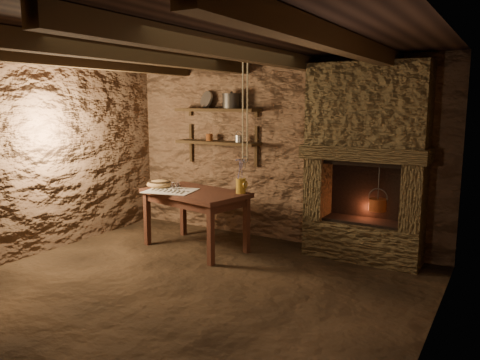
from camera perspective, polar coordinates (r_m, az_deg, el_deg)
The scene contains 24 objects.
floor at distance 4.89m, azimuth -6.26°, elevation -12.89°, with size 4.50×4.50×0.00m, color black.
back_wall at distance 6.27m, azimuth 4.57°, elevation 3.44°, with size 4.50×0.04×2.40m, color #473021.
left_wall at distance 6.18m, azimuth -23.43°, elevation 2.61°, with size 0.04×4.00×2.40m, color #473021.
right_wall at distance 3.69m, azimuth 22.58°, elevation -1.45°, with size 0.04×4.00×2.40m, color #473021.
ceiling at distance 4.56m, azimuth -6.83°, elevation 16.29°, with size 4.50×4.00×0.04m, color black.
beam_far_left at distance 5.58m, azimuth -19.51°, elevation 13.63°, with size 0.14×3.95×0.16m, color black.
beam_mid_left at distance 4.86m, azimuth -11.65°, elevation 14.66°, with size 0.14×3.95×0.16m, color black.
beam_mid_right at distance 4.26m, azimuth -1.25°, elevation 15.61°, with size 0.14×3.95×0.16m, color black.
beam_far_right at distance 3.84m, azimuth 12.08°, elevation 16.11°, with size 0.14×3.95×0.16m, color black.
shelf_lower at distance 6.54m, azimuth -2.77°, elevation 4.59°, with size 1.25×0.30×0.04m, color black.
shelf_upper at distance 6.52m, azimuth -2.80°, elevation 8.53°, with size 1.25×0.30×0.04m, color black.
hearth at distance 5.61m, azimuth 15.08°, elevation 2.71°, with size 1.43×0.51×2.30m.
work_table at distance 5.98m, azimuth -5.46°, elevation -4.59°, with size 1.44×1.00×0.75m.
linen_cloth at distance 5.93m, azimuth -8.47°, elevation -1.30°, with size 0.60×0.48×0.01m, color beige.
pewter_cutlery_row at distance 5.91m, azimuth -8.59°, elevation -1.23°, with size 0.50×0.19×0.01m, color #9B9B8D, non-canonical shape.
drinking_glasses at distance 6.00m, azimuth -7.64°, elevation -0.74°, with size 0.19×0.06×0.08m, color silver, non-canonical shape.
stoneware_jug at distance 5.69m, azimuth 0.12°, elevation 0.17°, with size 0.15×0.15×0.43m.
wooden_bowl at distance 6.22m, azimuth -9.79°, elevation -0.51°, with size 0.33×0.33×0.12m, color #A27A46.
iron_stockpot at distance 6.39m, azimuth -1.05°, elevation 9.51°, with size 0.24×0.24×0.18m, color #292724.
tin_pan at distance 6.74m, azimuth -4.12°, elevation 9.76°, with size 0.24×0.24×0.03m, color #A5A5A0.
small_kettle at distance 6.35m, azimuth -0.13°, elevation 5.07°, with size 0.14×0.11×0.15m, color #A5A5A0, non-canonical shape.
rusty_tin at distance 6.61m, azimuth -3.76°, elevation 5.22°, with size 0.10×0.10×0.10m, color #522610.
red_pot at distance 5.60m, azimuth 16.44°, elevation -2.82°, with size 0.22×0.22×0.54m.
hanging_ropes at distance 5.37m, azimuth 0.63°, elevation 8.89°, with size 0.08×0.08×1.20m, color #C8B98D, non-canonical shape.
Camera 1 is at (2.73, -3.60, 1.85)m, focal length 35.00 mm.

